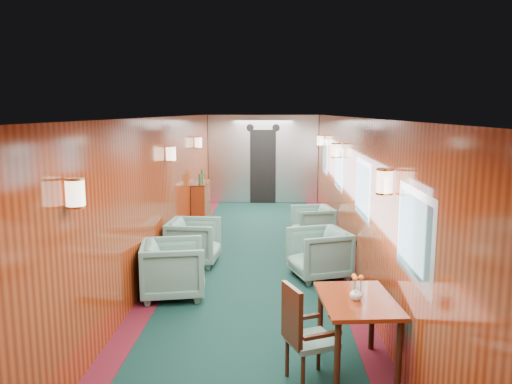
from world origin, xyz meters
TOP-DOWN VIEW (x-y plane):
  - room at (0.00, 0.00)m, footprint 12.00×12.10m
  - bulkhead at (0.00, 5.91)m, footprint 2.98×0.17m
  - windows_right at (1.49, 0.25)m, footprint 0.02×8.60m
  - wall_sconces at (0.00, 0.57)m, footprint 2.97×7.97m
  - dining_table at (1.10, -3.10)m, footprint 0.77×1.03m
  - side_chair at (0.57, -3.36)m, footprint 0.54×0.56m
  - credenza at (-1.34, 3.38)m, footprint 0.32×1.02m
  - flower_vase at (1.08, -3.14)m, footprint 0.13×0.13m
  - armchair_left_near at (-1.06, -1.20)m, footprint 0.98×0.96m
  - armchair_left_far at (-1.01, 0.27)m, footprint 0.86×0.84m
  - armchair_right_near at (0.98, -0.35)m, footprint 1.02×1.01m
  - armchair_right_far at (1.05, 1.83)m, footprint 0.87×0.86m

SIDE VIEW (x-z plane):
  - armchair_right_far at x=1.05m, z-range 0.00..0.67m
  - armchair_left_far at x=-1.01m, z-range 0.00..0.74m
  - armchair_right_near at x=0.98m, z-range 0.00..0.74m
  - armchair_left_near at x=-1.06m, z-range 0.00..0.77m
  - credenza at x=-1.34m, z-range -0.13..1.07m
  - side_chair at x=0.57m, z-range 0.04..0.99m
  - dining_table at x=1.10m, z-range 0.25..0.98m
  - flower_vase at x=1.08m, z-range 0.73..0.86m
  - bulkhead at x=0.00m, z-range -0.01..2.38m
  - windows_right at x=1.49m, z-range 1.05..1.85m
  - room at x=0.00m, z-range 0.43..2.83m
  - wall_sconces at x=0.00m, z-range 1.66..1.91m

